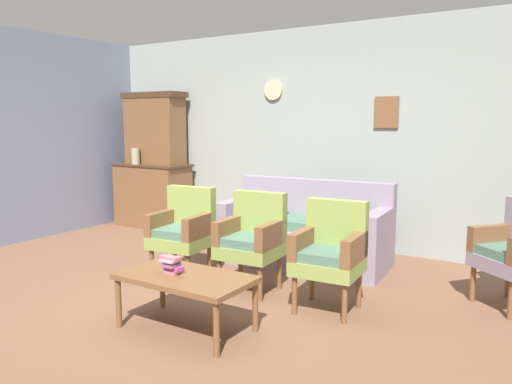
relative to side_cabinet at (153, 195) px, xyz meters
name	(u,v)px	position (x,y,z in m)	size (l,w,h in m)	color
ground_plane	(181,304)	(2.46, -2.25, -0.47)	(7.68, 7.68, 0.00)	brown
wall_back_with_decor	(316,137)	(2.46, 0.38, 0.89)	(6.40, 0.09, 2.70)	#939E99
side_cabinet	(153,195)	(0.00, 0.00, 0.00)	(1.16, 0.55, 0.93)	brown
cabinet_upper_hutch	(155,128)	(0.00, 0.08, 0.98)	(0.99, 0.38, 1.03)	brown
vase_on_cabinet	(136,156)	(-0.14, -0.18, 0.58)	(0.12, 0.12, 0.24)	tan
floral_couch	(305,234)	(2.79, -0.55, -0.14)	(1.85, 0.92, 0.90)	gray
armchair_by_doorway	(183,228)	(2.00, -1.66, 0.03)	(0.57, 0.54, 0.90)	#849947
armchair_near_couch_end	(252,237)	(2.77, -1.60, 0.03)	(0.55, 0.52, 0.90)	#849947
armchair_near_cabinet	(330,250)	(3.58, -1.67, 0.03)	(0.55, 0.53, 0.90)	#849947
coffee_table	(186,281)	(2.84, -2.62, -0.09)	(1.00, 0.56, 0.42)	brown
book_stack_on_table	(172,265)	(2.73, -2.65, 0.02)	(0.16, 0.12, 0.13)	#AB6C7C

